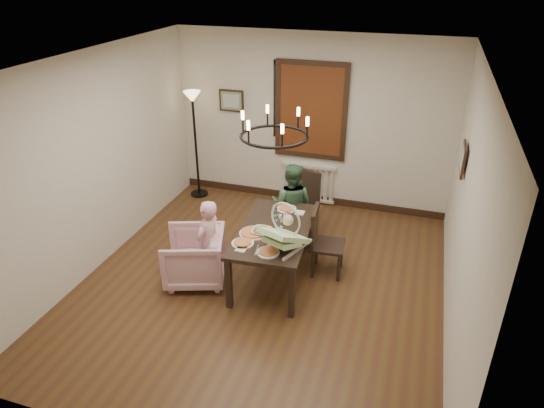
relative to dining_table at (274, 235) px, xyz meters
The scene contains 17 objects.
room_shell 0.79m from the dining_table, 120.47° to the left, with size 4.51×5.00×2.81m.
dining_table is the anchor object (origin of this frame).
chair_far 1.18m from the dining_table, 88.76° to the left, with size 0.44×0.44×1.00m, color black, non-canonical shape.
chair_right 0.74m from the dining_table, 27.08° to the left, with size 0.41×0.41×0.94m, color black, non-canonical shape.
armchair 1.07m from the dining_table, 159.49° to the right, with size 0.74×0.76×0.69m, color #ECB4C3.
elderly_woman 0.85m from the dining_table, 153.15° to the right, with size 0.36×0.23×0.98m, color #E4A1B2.
seated_man 0.91m from the dining_table, 91.45° to the left, with size 0.50×0.39×1.04m, color #3A6242.
baby_bouncer 0.54m from the dining_table, 58.39° to the right, with size 0.43×0.60×0.40m, color #C3EDA3, non-canonical shape.
salad_bowl 0.23m from the dining_table, 123.53° to the right, with size 0.30×0.30×0.07m, color white.
pizza_platter 0.31m from the dining_table, 135.54° to the right, with size 0.35×0.35×0.04m, color tan.
drinking_glass 0.16m from the dining_table, 24.35° to the left, with size 0.07×0.07×0.13m, color silver.
window_blinds 2.47m from the dining_table, 92.77° to the left, with size 1.00×0.03×1.40m, color maroon.
radiator 2.32m from the dining_table, 92.75° to the left, with size 0.92×0.12×0.62m, color silver, non-canonical shape.
picture_back 2.90m from the dining_table, 122.53° to the left, with size 0.42×0.03×0.36m, color black.
picture_right 2.44m from the dining_table, 18.92° to the left, with size 0.42×0.03×0.36m, color black.
floor_lamp 2.83m from the dining_table, 135.59° to the left, with size 0.30×0.30×1.80m, color black, non-canonical shape.
chandelier 1.30m from the dining_table, 116.57° to the right, with size 0.80×0.80×0.04m, color black.
Camera 1 is at (1.68, -4.83, 3.78)m, focal length 32.00 mm.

